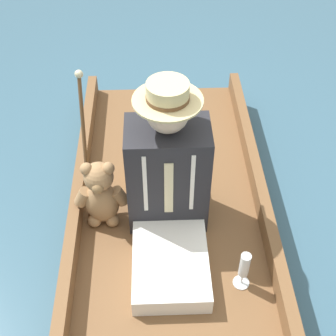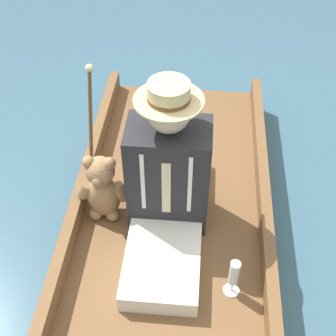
{
  "view_description": "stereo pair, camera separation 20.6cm",
  "coord_description": "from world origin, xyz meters",
  "px_view_note": "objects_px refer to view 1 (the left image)",
  "views": [
    {
      "loc": [
        0.07,
        1.63,
        2.17
      ],
      "look_at": [
        0.01,
        -0.02,
        0.54
      ],
      "focal_mm": 50.0,
      "sensor_mm": 36.0,
      "label": 1
    },
    {
      "loc": [
        -0.13,
        1.63,
        2.17
      ],
      "look_at": [
        0.01,
        -0.02,
        0.54
      ],
      "focal_mm": 50.0,
      "sensor_mm": 36.0,
      "label": 2
    }
  ],
  "objects_px": {
    "seated_person": "(168,184)",
    "walking_cane": "(84,134)",
    "wine_glass": "(244,267)",
    "teddy_bear": "(101,195)"
  },
  "relations": [
    {
      "from": "teddy_bear",
      "to": "wine_glass",
      "type": "distance_m",
      "value": 0.83
    },
    {
      "from": "seated_person",
      "to": "teddy_bear",
      "type": "bearing_deg",
      "value": -10.56
    },
    {
      "from": "wine_glass",
      "to": "walking_cane",
      "type": "relative_size",
      "value": 0.31
    },
    {
      "from": "seated_person",
      "to": "walking_cane",
      "type": "height_order",
      "value": "seated_person"
    },
    {
      "from": "teddy_bear",
      "to": "walking_cane",
      "type": "distance_m",
      "value": 0.33
    },
    {
      "from": "seated_person",
      "to": "wine_glass",
      "type": "xyz_separation_m",
      "value": [
        -0.35,
        0.39,
        -0.18
      ]
    },
    {
      "from": "teddy_bear",
      "to": "walking_cane",
      "type": "xyz_separation_m",
      "value": [
        0.08,
        -0.22,
        0.24
      ]
    },
    {
      "from": "seated_person",
      "to": "teddy_bear",
      "type": "distance_m",
      "value": 0.38
    },
    {
      "from": "walking_cane",
      "to": "seated_person",
      "type": "bearing_deg",
      "value": 148.69
    },
    {
      "from": "wine_glass",
      "to": "walking_cane",
      "type": "xyz_separation_m",
      "value": [
        0.78,
        -0.65,
        0.3
      ]
    }
  ]
}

